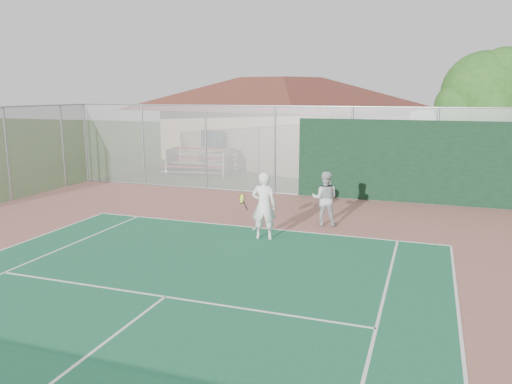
{
  "coord_description": "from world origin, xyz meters",
  "views": [
    {
      "loc": [
        4.79,
        -1.8,
        4.02
      ],
      "look_at": [
        0.38,
        10.78,
        1.35
      ],
      "focal_mm": 35.0,
      "sensor_mm": 36.0,
      "label": 1
    }
  ],
  "objects_px": {
    "bleachers": "(199,160)",
    "tree": "(487,96)",
    "player_white_front": "(264,206)",
    "player_grey_back": "(325,199)",
    "clubhouse": "(280,111)"
  },
  "relations": [
    {
      "from": "clubhouse",
      "to": "bleachers",
      "type": "bearing_deg",
      "value": -92.19
    },
    {
      "from": "tree",
      "to": "player_white_front",
      "type": "height_order",
      "value": "tree"
    },
    {
      "from": "clubhouse",
      "to": "player_white_front",
      "type": "height_order",
      "value": "clubhouse"
    },
    {
      "from": "tree",
      "to": "bleachers",
      "type": "bearing_deg",
      "value": -176.82
    },
    {
      "from": "bleachers",
      "to": "tree",
      "type": "relative_size",
      "value": 0.59
    },
    {
      "from": "clubhouse",
      "to": "player_white_front",
      "type": "relative_size",
      "value": 8.45
    },
    {
      "from": "player_grey_back",
      "to": "clubhouse",
      "type": "bearing_deg",
      "value": -76.23
    },
    {
      "from": "tree",
      "to": "player_grey_back",
      "type": "height_order",
      "value": "tree"
    },
    {
      "from": "player_white_front",
      "to": "player_grey_back",
      "type": "bearing_deg",
      "value": -132.47
    },
    {
      "from": "bleachers",
      "to": "player_white_front",
      "type": "xyz_separation_m",
      "value": [
        6.73,
        -9.93,
        0.3
      ]
    },
    {
      "from": "tree",
      "to": "player_white_front",
      "type": "bearing_deg",
      "value": -120.76
    },
    {
      "from": "clubhouse",
      "to": "player_white_front",
      "type": "distance_m",
      "value": 16.09
    },
    {
      "from": "player_white_front",
      "to": "player_grey_back",
      "type": "distance_m",
      "value": 2.38
    },
    {
      "from": "clubhouse",
      "to": "tree",
      "type": "xyz_separation_m",
      "value": [
        10.46,
        -4.77,
        0.91
      ]
    },
    {
      "from": "bleachers",
      "to": "player_grey_back",
      "type": "relative_size",
      "value": 2.09
    }
  ]
}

